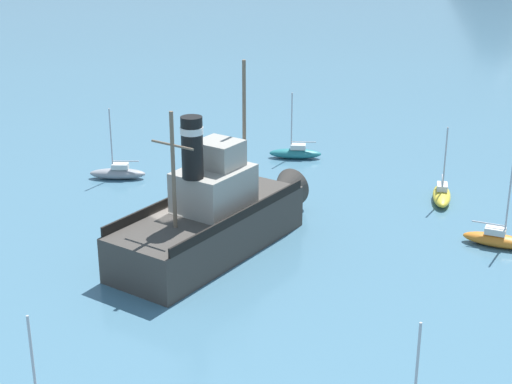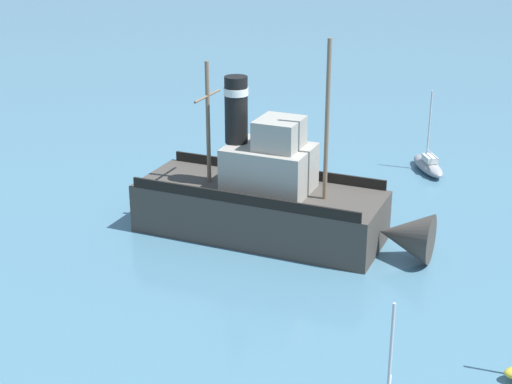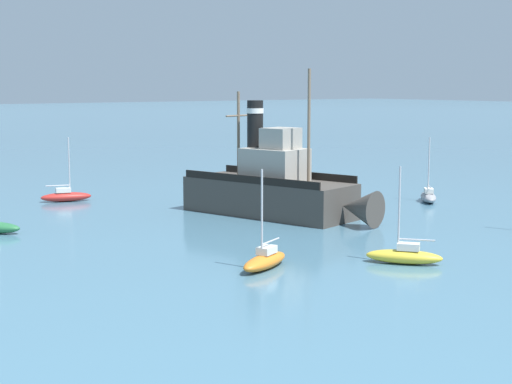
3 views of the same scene
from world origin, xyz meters
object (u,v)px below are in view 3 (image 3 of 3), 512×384
sailboat_yellow (404,255)px  sailboat_orange (265,260)px  old_tugboat (276,189)px  sailboat_grey (428,196)px  sailboat_red (66,196)px

sailboat_yellow → sailboat_orange: (6.28, -3.25, 0.00)m
old_tugboat → sailboat_grey: 13.48m
old_tugboat → sailboat_grey: bearing=172.6°
old_tugboat → sailboat_yellow: (3.47, 15.20, -1.40)m
old_tugboat → sailboat_orange: (9.75, 11.94, -1.40)m
sailboat_orange → old_tugboat: bearing=-129.2°
old_tugboat → sailboat_grey: old_tugboat is taller
sailboat_yellow → sailboat_grey: same height
sailboat_orange → sailboat_grey: (-23.05, -10.22, 0.00)m
sailboat_yellow → sailboat_grey: (-16.77, -13.47, 0.00)m
sailboat_red → sailboat_grey: (-22.38, 16.30, 0.00)m
sailboat_yellow → sailboat_red: bearing=-79.3°
sailboat_grey → sailboat_yellow: bearing=38.8°
sailboat_orange → sailboat_grey: 25.21m
sailboat_red → sailboat_orange: bearing=88.6°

